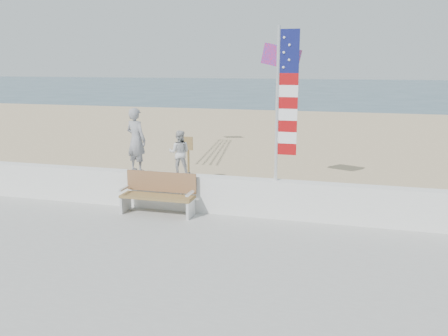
{
  "coord_description": "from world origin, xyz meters",
  "views": [
    {
      "loc": [
        3.07,
        -8.73,
        3.77
      ],
      "look_at": [
        0.2,
        1.8,
        1.35
      ],
      "focal_mm": 38.0,
      "sensor_mm": 36.0,
      "label": 1
    }
  ],
  "objects_px": {
    "adult": "(136,140)",
    "child": "(179,153)",
    "flag": "(283,98)",
    "bench": "(159,193)"
  },
  "relations": [
    {
      "from": "adult",
      "to": "flag",
      "type": "xyz_separation_m",
      "value": [
        3.66,
        -0.0,
        1.11
      ]
    },
    {
      "from": "adult",
      "to": "child",
      "type": "height_order",
      "value": "adult"
    },
    {
      "from": "bench",
      "to": "adult",
      "type": "bearing_deg",
      "value": 149.2
    },
    {
      "from": "child",
      "to": "flag",
      "type": "xyz_separation_m",
      "value": [
        2.52,
        -0.0,
        1.37
      ]
    },
    {
      "from": "adult",
      "to": "bench",
      "type": "relative_size",
      "value": 0.9
    },
    {
      "from": "bench",
      "to": "flag",
      "type": "bearing_deg",
      "value": 8.9
    },
    {
      "from": "bench",
      "to": "flag",
      "type": "distance_m",
      "value": 3.73
    },
    {
      "from": "adult",
      "to": "child",
      "type": "xyz_separation_m",
      "value": [
        1.15,
        0.0,
        -0.26
      ]
    },
    {
      "from": "adult",
      "to": "flag",
      "type": "relative_size",
      "value": 0.46
    },
    {
      "from": "adult",
      "to": "child",
      "type": "bearing_deg",
      "value": -159.9
    }
  ]
}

